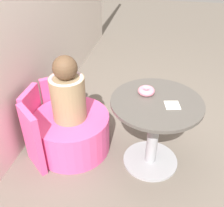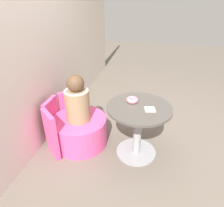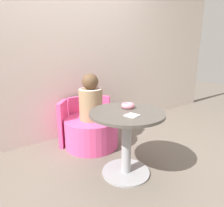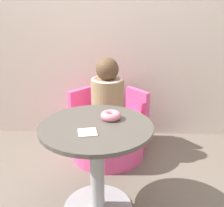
# 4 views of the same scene
# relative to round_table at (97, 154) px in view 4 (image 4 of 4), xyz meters

# --- Properties ---
(ground_plane) EXTENTS (12.00, 12.00, 0.00)m
(ground_plane) POSITION_rel_round_table_xyz_m (-0.08, 0.04, -0.42)
(ground_plane) COLOR #665B51
(back_wall) EXTENTS (6.00, 0.06, 2.40)m
(back_wall) POSITION_rel_round_table_xyz_m (-0.08, 1.17, 0.78)
(back_wall) COLOR silver
(back_wall) RESTS_ON ground_plane
(round_table) EXTENTS (0.68, 0.68, 0.62)m
(round_table) POSITION_rel_round_table_xyz_m (0.00, 0.00, 0.00)
(round_table) COLOR #99999E
(round_table) RESTS_ON ground_plane
(tub_chair) EXTENTS (0.65, 0.65, 0.35)m
(tub_chair) POSITION_rel_round_table_xyz_m (0.03, 0.70, -0.25)
(tub_chair) COLOR #E54C8C
(tub_chair) RESTS_ON ground_plane
(booth_backrest) EXTENTS (0.76, 0.27, 0.56)m
(booth_backrest) POSITION_rel_round_table_xyz_m (0.03, 0.97, -0.15)
(booth_backrest) COLOR #E54C8C
(booth_backrest) RESTS_ON ground_plane
(child_figure) EXTENTS (0.28, 0.28, 0.55)m
(child_figure) POSITION_rel_round_table_xyz_m (0.03, 0.70, 0.17)
(child_figure) COLOR #937A56
(child_figure) RESTS_ON tub_chair
(donut) EXTENTS (0.13, 0.13, 0.05)m
(donut) POSITION_rel_round_table_xyz_m (0.08, 0.09, 0.22)
(donut) COLOR pink
(donut) RESTS_ON round_table
(paper_napkin) EXTENTS (0.12, 0.12, 0.01)m
(paper_napkin) POSITION_rel_round_table_xyz_m (-0.04, -0.11, 0.20)
(paper_napkin) COLOR silver
(paper_napkin) RESTS_ON round_table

